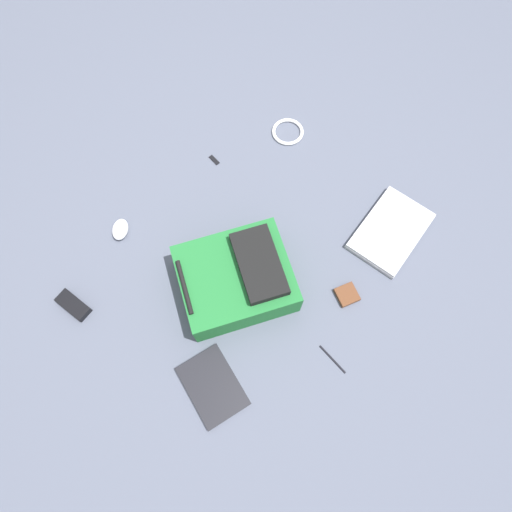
# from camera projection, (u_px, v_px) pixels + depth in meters

# --- Properties ---
(ground_plane) EXTENTS (4.03, 4.03, 0.00)m
(ground_plane) POSITION_uv_depth(u_px,v_px,m) (261.00, 264.00, 1.78)
(ground_plane) COLOR #4C5160
(backpack) EXTENTS (0.53, 0.52, 0.19)m
(backpack) POSITION_uv_depth(u_px,v_px,m) (237.00, 278.00, 1.67)
(backpack) COLOR #1E662D
(backpack) RESTS_ON ground_plane
(laptop) EXTENTS (0.35, 0.24, 0.03)m
(laptop) POSITION_uv_depth(u_px,v_px,m) (391.00, 231.00, 1.81)
(laptop) COLOR #929296
(laptop) RESTS_ON ground_plane
(book_red) EXTENTS (0.26, 0.30, 0.02)m
(book_red) POSITION_uv_depth(u_px,v_px,m) (213.00, 386.00, 1.60)
(book_red) COLOR silver
(book_red) RESTS_ON ground_plane
(computer_mouse) EXTENTS (0.11, 0.10, 0.04)m
(computer_mouse) POSITION_uv_depth(u_px,v_px,m) (120.00, 229.00, 1.81)
(computer_mouse) COLOR silver
(computer_mouse) RESTS_ON ground_plane
(cable_coil) EXTENTS (0.14, 0.14, 0.02)m
(cable_coil) POSITION_uv_depth(u_px,v_px,m) (288.00, 132.00, 1.99)
(cable_coil) COLOR silver
(cable_coil) RESTS_ON ground_plane
(power_brick) EXTENTS (0.07, 0.14, 0.03)m
(power_brick) POSITION_uv_depth(u_px,v_px,m) (73.00, 305.00, 1.70)
(power_brick) COLOR black
(power_brick) RESTS_ON ground_plane
(pen_black) EXTENTS (0.04, 0.13, 0.01)m
(pen_black) POSITION_uv_depth(u_px,v_px,m) (333.00, 359.00, 1.64)
(pen_black) COLOR black
(pen_black) RESTS_ON ground_plane
(earbud_pouch) EXTENTS (0.11, 0.11, 0.02)m
(earbud_pouch) POSITION_uv_depth(u_px,v_px,m) (347.00, 295.00, 1.72)
(earbud_pouch) COLOR #59331E
(earbud_pouch) RESTS_ON ground_plane
(usb_stick) EXTENTS (0.03, 0.06, 0.01)m
(usb_stick) POSITION_uv_depth(u_px,v_px,m) (214.00, 160.00, 1.95)
(usb_stick) COLOR black
(usb_stick) RESTS_ON ground_plane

